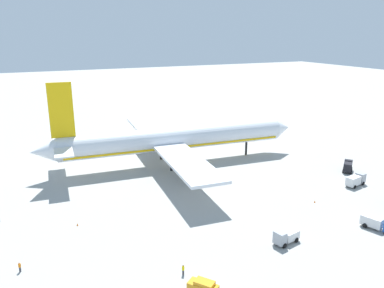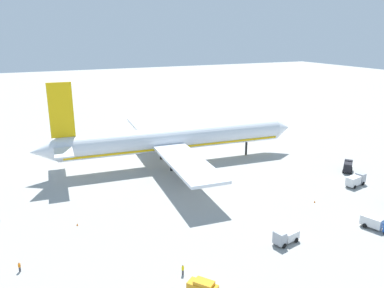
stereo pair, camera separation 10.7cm
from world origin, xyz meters
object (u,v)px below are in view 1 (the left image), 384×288
Objects in this scene: service_truck_3 at (348,166)px; traffic_cone_1 at (315,201)px; ground_worker_1 at (20,267)px; airliner at (172,139)px; service_truck_0 at (356,180)px; service_truck_4 at (378,223)px; traffic_cone_0 at (77,224)px; service_truck_2 at (286,236)px; service_van at (203,286)px; ground_worker_0 at (183,270)px.

service_truck_3 is 24.90m from traffic_cone_1.
ground_worker_1 is at bearing -171.84° from service_truck_3.
service_truck_0 is at bearing -43.95° from airliner.
traffic_cone_1 is (-16.07, -3.46, -1.24)m from service_truck_0.
service_truck_4 is 12.03× the size of traffic_cone_0.
traffic_cone_1 is at bearing 0.20° from ground_worker_1.
service_truck_3 is 32.61m from service_truck_4.
service_truck_4 is (-13.56, -17.98, -0.15)m from service_truck_0.
airliner is 14.24× the size of service_truck_2.
service_van is 8.54× the size of traffic_cone_1.
service_van reaches higher than traffic_cone_0.
service_truck_4 is (21.86, -52.12, -6.05)m from airliner.
airliner is 139.71× the size of traffic_cone_1.
service_truck_4 reaches higher than traffic_cone_1.
service_truck_3 reaches higher than service_truck_2.
service_truck_4 is 14.77m from traffic_cone_1.
service_truck_2 is 9.81× the size of traffic_cone_1.
service_truck_2 is 0.82× the size of service_truck_4.
airliner is 11.61× the size of service_truck_4.
ground_worker_1 reaches higher than traffic_cone_1.
service_van is 5.24m from ground_worker_0.
airliner is at bearing 69.97° from ground_worker_0.
service_van is (-52.46, -20.46, -0.49)m from service_truck_0.
service_truck_3 reaches higher than service_truck_0.
airliner reaches higher than ground_worker_0.
airliner is at bearing 117.23° from traffic_cone_1.
airliner is 45.76× the size of ground_worker_1.
service_truck_2 is at bearing -86.92° from airliner.
traffic_cone_1 is at bearing -152.05° from service_truck_3.
ground_worker_0 is at bearing -158.39° from service_truck_3.
service_truck_4 reaches higher than ground_worker_0.
ground_worker_1 is 3.05× the size of traffic_cone_0.
traffic_cone_0 is at bearing 153.79° from service_truck_4.
service_truck_0 is 56.31m from service_van.
traffic_cone_0 is at bearing 173.17° from service_truck_0.
traffic_cone_0 is (10.64, 11.60, -0.58)m from ground_worker_1.
service_truck_3 is at bearing 21.61° from ground_worker_0.
airliner is 49.04m from service_truck_2.
service_van is 40.17m from traffic_cone_1.
service_truck_3 is 83.58m from ground_worker_1.
ground_worker_0 is (-59.35, -23.51, -0.66)m from service_truck_3.
traffic_cone_0 is 1.00× the size of traffic_cone_1.
airliner is 49.55m from service_truck_0.
ground_worker_0 reaches higher than traffic_cone_0.
traffic_cone_1 is at bearing 25.04° from service_van.
ground_worker_0 is at bearing -162.40° from traffic_cone_1.
service_truck_0 reaches higher than traffic_cone_1.
service_truck_0 is 3.67× the size of ground_worker_1.
service_truck_0 is 11.21× the size of traffic_cone_1.
service_truck_2 reaches higher than service_van.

